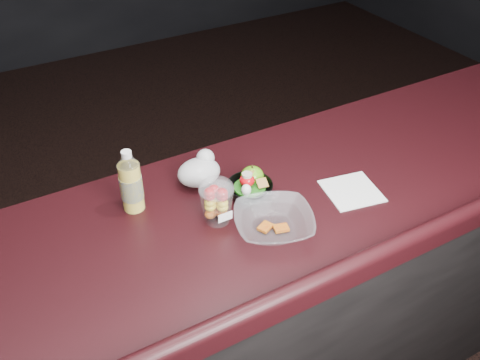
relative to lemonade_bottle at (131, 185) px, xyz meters
name	(u,v)px	position (x,y,z in m)	size (l,w,h in m)	color
counter	(238,321)	(0.26, -0.17, -0.59)	(4.06, 0.71, 1.02)	black
lemonade_bottle	(131,185)	(0.00, 0.00, 0.00)	(0.07, 0.07, 0.20)	gold
fruit_cup	(217,201)	(0.19, -0.17, -0.01)	(0.10, 0.10, 0.14)	white
green_apple	(252,177)	(0.36, -0.08, -0.05)	(0.07, 0.07, 0.08)	#368A0F
plastic_bag	(200,170)	(0.23, 0.02, -0.04)	(0.14, 0.11, 0.10)	silver
snack_bowl	(249,189)	(0.33, -0.12, -0.06)	(0.15, 0.15, 0.08)	black
takeout_bowl	(274,223)	(0.31, -0.29, -0.06)	(0.29, 0.29, 0.05)	silver
paper_napkin	(352,191)	(0.61, -0.26, -0.08)	(0.16, 0.16, 0.00)	white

